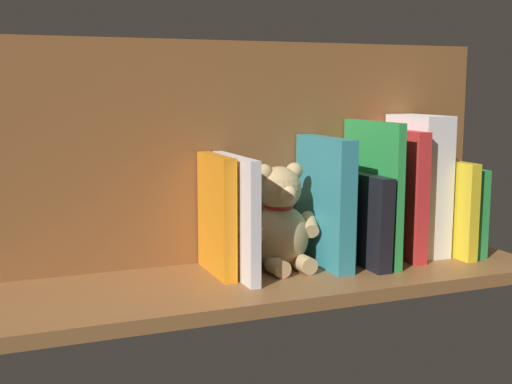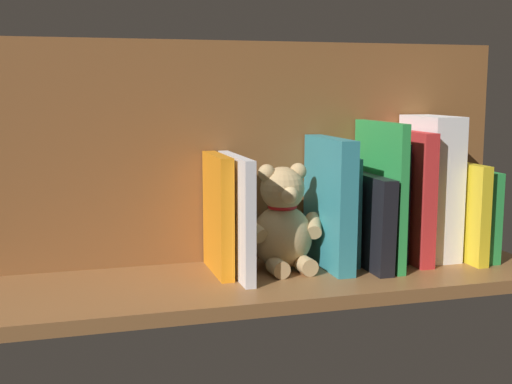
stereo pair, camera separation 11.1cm
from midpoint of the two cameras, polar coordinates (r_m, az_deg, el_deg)
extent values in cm
cube|color=brown|center=(114.49, -2.80, -7.58)|extent=(101.02, 28.90, 2.20)
cube|color=brown|center=(122.00, -4.76, 3.32)|extent=(101.02, 1.50, 39.16)
cube|color=green|center=(134.12, 14.05, -1.35)|extent=(2.61, 16.56, 16.27)
cube|color=yellow|center=(131.81, 13.16, -1.18)|extent=(2.08, 17.74, 17.69)
cube|color=white|center=(130.09, 11.04, 0.61)|extent=(6.09, 13.75, 25.99)
cube|color=red|center=(126.83, 9.37, -0.14)|extent=(2.62, 15.89, 23.41)
cube|color=black|center=(126.75, 7.63, -0.58)|extent=(2.93, 12.44, 21.36)
cube|color=green|center=(122.54, 7.15, 0.02)|extent=(1.52, 18.28, 25.22)
cube|color=black|center=(121.86, 6.04, -2.18)|extent=(2.97, 18.67, 16.17)
cube|color=teal|center=(123.01, 4.05, -1.34)|extent=(2.34, 12.21, 19.09)
cube|color=teal|center=(119.11, 3.11, -0.82)|extent=(3.34, 17.08, 22.59)
ellipsoid|color=tan|center=(117.82, -0.76, -3.76)|extent=(10.91, 9.85, 11.09)
sphere|color=tan|center=(116.29, -0.76, 0.28)|extent=(7.62, 7.62, 7.62)
sphere|color=tan|center=(117.06, 0.52, 1.75)|extent=(2.94, 2.94, 2.94)
sphere|color=tan|center=(114.80, -2.08, 1.61)|extent=(2.94, 2.94, 2.94)
sphere|color=#DBB77F|center=(113.45, -0.11, -0.22)|extent=(2.94, 2.94, 2.94)
cylinder|color=tan|center=(118.36, 1.85, -2.75)|extent=(4.13, 5.98, 4.10)
cylinder|color=tan|center=(114.20, -2.91, -3.18)|extent=(4.48, 6.02, 4.10)
cylinder|color=tan|center=(115.64, 1.33, -6.08)|extent=(3.11, 4.28, 2.94)
cylinder|color=tan|center=(113.64, -0.96, -6.35)|extent=(3.11, 4.28, 2.94)
torus|color=red|center=(116.78, -0.76, -1.19)|extent=(5.26, 5.26, 0.87)
cube|color=silver|center=(112.75, -4.55, -2.04)|extent=(1.73, 18.32, 20.03)
cube|color=orange|center=(113.99, -6.12, -1.93)|extent=(2.21, 14.12, 20.07)
camera|label=1|loc=(0.06, -92.86, -0.44)|focal=47.75mm
camera|label=2|loc=(0.06, 87.14, 0.44)|focal=47.75mm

